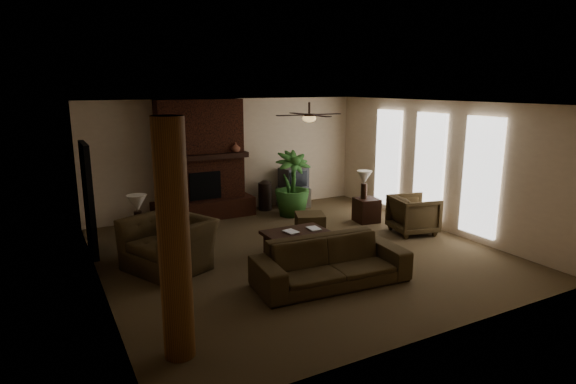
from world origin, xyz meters
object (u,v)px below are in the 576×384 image
lamp_left (137,206)px  side_table_right (366,210)px  sofa (331,255)px  side_table_left (140,245)px  floor_vase (265,193)px  ottoman (310,223)px  armchair_right (414,213)px  lamp_right (364,179)px  armchair_left (168,236)px  floor_plant (292,198)px  coffee_table (295,234)px  log_column (174,242)px  tv_stand (293,197)px

lamp_left → side_table_right: 5.19m
sofa → side_table_left: size_ratio=4.50×
sofa → floor_vase: size_ratio=3.22×
sofa → side_table_left: bearing=138.8°
ottoman → armchair_right: bearing=-30.3°
sofa → ottoman: size_ratio=4.13×
floor_vase → armchair_right: bearing=-58.8°
lamp_right → side_table_left: bearing=-178.9°
sofa → armchair_right: (3.03, 1.40, -0.04)m
side_table_left → armchair_left: bearing=-61.4°
floor_plant → coffee_table: bearing=-117.4°
coffee_table → side_table_right: side_table_right is taller
armchair_left → armchair_right: size_ratio=1.53×
ottoman → sofa: bearing=-113.8°
log_column → lamp_left: size_ratio=4.31×
lamp_right → armchair_left: bearing=-170.9°
floor_vase → log_column: bearing=-124.1°
coffee_table → lamp_right: (2.43, 1.11, 0.63)m
log_column → coffee_table: 3.90m
ottoman → floor_vase: 2.15m
sofa → lamp_right: bearing=49.5°
armchair_right → lamp_left: lamp_left is taller
armchair_right → coffee_table: armchair_right is taller
log_column → side_table_left: 3.61m
sofa → side_table_right: size_ratio=4.50×
side_table_right → side_table_left: bearing=-179.5°
armchair_right → tv_stand: 3.46m
tv_stand → log_column: bearing=-111.9°
armchair_left → floor_plant: 4.07m
log_column → armchair_left: size_ratio=2.05×
armchair_right → tv_stand: bearing=31.9°
side_table_right → lamp_right: (-0.06, 0.05, 0.73)m
armchair_right → floor_plant: armchair_right is taller
ottoman → armchair_left: bearing=-168.5°
sofa → log_column: bearing=-157.4°
lamp_left → ottoman: bearing=-0.9°
sofa → side_table_right: (2.68, 2.58, -0.21)m
floor_plant → side_table_left: bearing=-160.8°
tv_stand → lamp_left: lamp_left is taller
armchair_left → ottoman: size_ratio=2.27×
log_column → lamp_left: (0.24, 3.47, -0.40)m
lamp_left → side_table_left: bearing=-100.2°
log_column → floor_plant: size_ratio=1.79×
armchair_left → side_table_right: armchair_left is taller
armchair_right → log_column: bearing=124.3°
coffee_table → ottoman: 1.38m
armchair_left → coffee_table: size_ratio=1.14×
armchair_left → floor_plant: (3.53, 2.02, -0.16)m
sofa → floor_vase: bearing=81.6°
tv_stand → armchair_left: bearing=-127.3°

